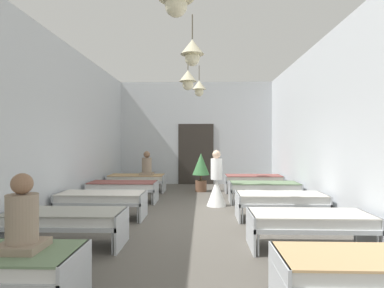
{
  "coord_description": "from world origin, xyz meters",
  "views": [
    {
      "loc": [
        0.27,
        -7.06,
        1.71
      ],
      "look_at": [
        0.0,
        1.05,
        1.64
      ],
      "focal_mm": 30.21,
      "sensor_mm": 36.0,
      "label": 1
    }
  ],
  "objects_px": {
    "bed_left_row_4": "(137,179)",
    "bed_left_row_1": "(65,219)",
    "nurse_near_aisle": "(216,186)",
    "bed_right_row_2": "(281,200)",
    "patient_seated_secondary": "(147,166)",
    "patient_seated_primary": "(22,222)",
    "potted_plant": "(201,168)",
    "bed_left_row_3": "(123,187)",
    "bed_right_row_3": "(264,187)",
    "bed_right_row_1": "(310,221)",
    "bed_right_row_0": "(373,268)",
    "bed_right_row_4": "(253,179)",
    "bed_left_row_2": "(102,199)"
  },
  "relations": [
    {
      "from": "bed_left_row_2",
      "to": "bed_left_row_4",
      "type": "relative_size",
      "value": 1.0
    },
    {
      "from": "bed_right_row_2",
      "to": "bed_left_row_4",
      "type": "relative_size",
      "value": 1.0
    },
    {
      "from": "bed_left_row_1",
      "to": "potted_plant",
      "type": "height_order",
      "value": "potted_plant"
    },
    {
      "from": "bed_right_row_0",
      "to": "bed_right_row_2",
      "type": "xyz_separation_m",
      "value": [
        0.0,
        3.8,
        0.0
      ]
    },
    {
      "from": "bed_left_row_1",
      "to": "bed_left_row_3",
      "type": "xyz_separation_m",
      "value": [
        0.0,
        3.8,
        0.0
      ]
    },
    {
      "from": "bed_right_row_1",
      "to": "bed_right_row_3",
      "type": "height_order",
      "value": "same"
    },
    {
      "from": "bed_left_row_3",
      "to": "bed_right_row_4",
      "type": "xyz_separation_m",
      "value": [
        3.93,
        1.9,
        0.0
      ]
    },
    {
      "from": "bed_right_row_1",
      "to": "nurse_near_aisle",
      "type": "xyz_separation_m",
      "value": [
        -1.33,
        3.37,
        0.09
      ]
    },
    {
      "from": "nurse_near_aisle",
      "to": "bed_left_row_1",
      "type": "bearing_deg",
      "value": 121.67
    },
    {
      "from": "bed_left_row_2",
      "to": "bed_right_row_4",
      "type": "xyz_separation_m",
      "value": [
        3.93,
        3.8,
        0.0
      ]
    },
    {
      "from": "bed_left_row_3",
      "to": "nurse_near_aisle",
      "type": "xyz_separation_m",
      "value": [
        2.59,
        -0.43,
        0.09
      ]
    },
    {
      "from": "patient_seated_primary",
      "to": "potted_plant",
      "type": "xyz_separation_m",
      "value": [
        1.82,
        7.67,
        -0.07
      ]
    },
    {
      "from": "bed_left_row_1",
      "to": "patient_seated_primary",
      "type": "height_order",
      "value": "patient_seated_primary"
    },
    {
      "from": "potted_plant",
      "to": "bed_right_row_0",
      "type": "bearing_deg",
      "value": -77.19
    },
    {
      "from": "bed_left_row_3",
      "to": "bed_right_row_3",
      "type": "bearing_deg",
      "value": 0.0
    },
    {
      "from": "bed_left_row_1",
      "to": "bed_right_row_2",
      "type": "distance_m",
      "value": 4.36
    },
    {
      "from": "bed_left_row_3",
      "to": "bed_right_row_4",
      "type": "bearing_deg",
      "value": 25.83
    },
    {
      "from": "bed_right_row_1",
      "to": "bed_left_row_4",
      "type": "relative_size",
      "value": 1.0
    },
    {
      "from": "bed_left_row_4",
      "to": "nurse_near_aisle",
      "type": "relative_size",
      "value": 1.28
    },
    {
      "from": "bed_right_row_0",
      "to": "patient_seated_primary",
      "type": "relative_size",
      "value": 2.37
    },
    {
      "from": "bed_right_row_0",
      "to": "bed_left_row_2",
      "type": "bearing_deg",
      "value": 135.93
    },
    {
      "from": "bed_right_row_2",
      "to": "bed_left_row_2",
      "type": "bearing_deg",
      "value": 180.0
    },
    {
      "from": "patient_seated_secondary",
      "to": "bed_right_row_0",
      "type": "bearing_deg",
      "value": -64.61
    },
    {
      "from": "bed_left_row_2",
      "to": "bed_right_row_4",
      "type": "distance_m",
      "value": 5.46
    },
    {
      "from": "bed_left_row_4",
      "to": "patient_seated_primary",
      "type": "xyz_separation_m",
      "value": [
        0.35,
        -7.57,
        0.43
      ]
    },
    {
      "from": "patient_seated_primary",
      "to": "bed_right_row_4",
      "type": "bearing_deg",
      "value": 64.71
    },
    {
      "from": "bed_right_row_3",
      "to": "potted_plant",
      "type": "xyz_separation_m",
      "value": [
        -1.75,
        2.01,
        0.36
      ]
    },
    {
      "from": "nurse_near_aisle",
      "to": "potted_plant",
      "type": "relative_size",
      "value": 1.14
    },
    {
      "from": "bed_left_row_1",
      "to": "bed_left_row_2",
      "type": "xyz_separation_m",
      "value": [
        0.0,
        1.9,
        0.0
      ]
    },
    {
      "from": "bed_left_row_4",
      "to": "bed_left_row_1",
      "type": "bearing_deg",
      "value": -90.0
    },
    {
      "from": "bed_right_row_0",
      "to": "bed_right_row_1",
      "type": "relative_size",
      "value": 1.0
    },
    {
      "from": "bed_right_row_1",
      "to": "patient_seated_primary",
      "type": "bearing_deg",
      "value": -152.44
    },
    {
      "from": "bed_left_row_1",
      "to": "bed_right_row_3",
      "type": "height_order",
      "value": "same"
    },
    {
      "from": "bed_left_row_1",
      "to": "bed_right_row_3",
      "type": "relative_size",
      "value": 1.0
    },
    {
      "from": "bed_left_row_4",
      "to": "potted_plant",
      "type": "relative_size",
      "value": 1.45
    },
    {
      "from": "bed_right_row_3",
      "to": "nurse_near_aisle",
      "type": "distance_m",
      "value": 1.4
    },
    {
      "from": "bed_right_row_1",
      "to": "bed_right_row_4",
      "type": "xyz_separation_m",
      "value": [
        0.0,
        5.7,
        0.0
      ]
    },
    {
      "from": "bed_right_row_4",
      "to": "patient_seated_primary",
      "type": "xyz_separation_m",
      "value": [
        -3.58,
        -7.57,
        0.43
      ]
    },
    {
      "from": "bed_right_row_3",
      "to": "bed_right_row_0",
      "type": "bearing_deg",
      "value": -90.0
    },
    {
      "from": "patient_seated_secondary",
      "to": "nurse_near_aisle",
      "type": "bearing_deg",
      "value": -45.29
    },
    {
      "from": "bed_right_row_1",
      "to": "bed_right_row_3",
      "type": "xyz_separation_m",
      "value": [
        0.0,
        3.8,
        0.0
      ]
    },
    {
      "from": "patient_seated_primary",
      "to": "potted_plant",
      "type": "relative_size",
      "value": 0.61
    },
    {
      "from": "bed_right_row_1",
      "to": "patient_seated_secondary",
      "type": "bearing_deg",
      "value": 122.4
    },
    {
      "from": "bed_right_row_0",
      "to": "bed_right_row_2",
      "type": "relative_size",
      "value": 1.0
    },
    {
      "from": "bed_left_row_3",
      "to": "bed_right_row_3",
      "type": "relative_size",
      "value": 1.0
    },
    {
      "from": "bed_right_row_2",
      "to": "potted_plant",
      "type": "distance_m",
      "value": 4.3
    },
    {
      "from": "bed_left_row_1",
      "to": "nurse_near_aisle",
      "type": "height_order",
      "value": "nurse_near_aisle"
    },
    {
      "from": "bed_right_row_2",
      "to": "patient_seated_primary",
      "type": "xyz_separation_m",
      "value": [
        -3.58,
        -3.77,
        0.43
      ]
    },
    {
      "from": "bed_right_row_2",
      "to": "patient_seated_secondary",
      "type": "distance_m",
      "value": 5.19
    },
    {
      "from": "bed_left_row_1",
      "to": "bed_left_row_3",
      "type": "height_order",
      "value": "same"
    }
  ]
}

